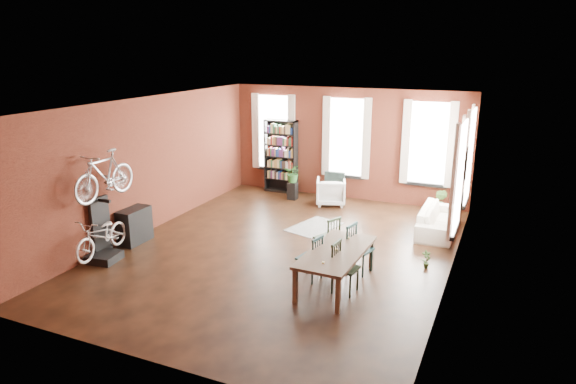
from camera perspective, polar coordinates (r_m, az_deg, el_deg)
The scene contains 19 objects.
room at distance 11.15m, azimuth 1.84°, elevation 4.61°, with size 9.00×9.04×3.22m.
dining_table at distance 9.67m, azimuth 5.36°, elevation -8.41°, with size 0.94×2.07×0.71m, color brown.
dining_chair_a at distance 9.85m, azimuth 2.41°, elevation -7.29°, with size 0.41×0.41×0.89m, color #173234.
dining_chair_b at distance 10.80m, azimuth 4.39°, elevation -5.07°, with size 0.43×0.43×0.93m, color #202F1B.
dining_chair_c at distance 9.40m, azimuth 6.39°, elevation -8.40°, with size 0.43×0.43×0.94m, color black.
dining_chair_d at distance 10.22m, azimuth 7.97°, elevation -6.32°, with size 0.44×0.44×0.96m, color #193838.
bookshelf at distance 15.55m, azimuth -0.79°, elevation 3.98°, with size 1.00×0.32×2.20m, color black.
white_armchair at distance 14.48m, azimuth 4.79°, elevation 0.19°, with size 0.79×0.74×0.82m, color silver.
cream_sofa at distance 12.82m, azimuth 16.46°, elevation -2.53°, with size 2.08×0.61×0.81m, color beige.
striped_rug at distance 12.76m, azimuth 2.95°, elevation -3.88°, with size 0.88×1.41×0.01m, color black.
bike_trainer at distance 11.44m, azimuth -19.75°, elevation -6.82°, with size 0.58×0.58×0.17m, color black.
bike_wall_rack at distance 11.54m, azimuth -20.10°, elevation -3.66°, with size 0.16×0.60×1.30m, color black.
console_table at distance 12.16m, azimuth -16.68°, elevation -3.60°, with size 0.40×0.80×0.80m, color black.
plant_stand at distance 14.94m, azimuth 0.51°, elevation 0.15°, with size 0.26×0.26×0.51m, color black.
plant_by_sofa at distance 14.27m, azimuth 16.41°, elevation -1.73°, with size 0.38×0.69×0.31m, color #396227.
plant_small at distance 10.83m, azimuth 15.06°, elevation -7.82°, with size 0.20×0.37×0.13m, color #2D4F1F.
bicycle_floor at distance 11.13m, azimuth -20.14°, elevation -2.76°, with size 0.54×0.82×1.55m, color beige.
bicycle_hung at distance 10.98m, azimuth -19.88°, elevation 3.45°, with size 0.47×1.00×1.66m, color #A5A8AD.
plant_on_stand at distance 14.82m, azimuth 0.60°, elevation 1.88°, with size 0.49×0.54×0.42m, color #295F26.
Camera 1 is at (4.33, -9.53, 4.33)m, focal length 32.00 mm.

